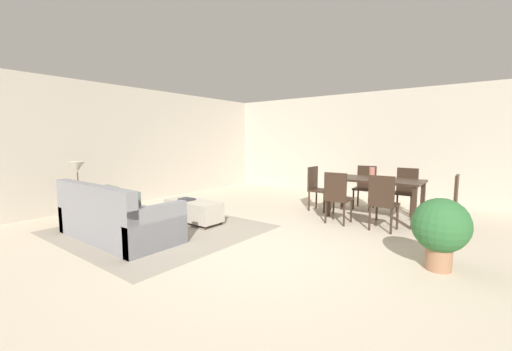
{
  "coord_description": "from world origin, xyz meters",
  "views": [
    {
      "loc": [
        2.41,
        -3.34,
        1.49
      ],
      "look_at": [
        -1.18,
        1.32,
        0.82
      ],
      "focal_mm": 22.18,
      "sensor_mm": 36.0,
      "label": 1
    }
  ],
  "objects_px": {
    "couch": "(116,219)",
    "ottoman_table": "(194,210)",
    "dining_chair_far_left": "(365,184)",
    "potted_plant": "(441,228)",
    "dining_chair_near_left": "(337,195)",
    "table_lamp": "(77,168)",
    "vase_centerpiece": "(372,173)",
    "dining_chair_head_west": "(317,186)",
    "book_on_ottoman": "(187,199)",
    "dining_chair_near_right": "(383,200)",
    "dining_table": "(375,184)",
    "side_table": "(79,198)",
    "dining_chair_head_east": "(449,199)",
    "dining_chair_far_right": "(406,188)"
  },
  "relations": [
    {
      "from": "dining_chair_far_left",
      "to": "potted_plant",
      "type": "xyz_separation_m",
      "value": [
        1.8,
        -2.8,
        -0.03
      ]
    },
    {
      "from": "table_lamp",
      "to": "vase_centerpiece",
      "type": "relative_size",
      "value": 2.48
    },
    {
      "from": "dining_chair_head_west",
      "to": "dining_chair_far_left",
      "type": "bearing_deg",
      "value": 48.81
    },
    {
      "from": "side_table",
      "to": "dining_chair_far_right",
      "type": "relative_size",
      "value": 0.63
    },
    {
      "from": "dining_chair_head_west",
      "to": "side_table",
      "type": "bearing_deg",
      "value": -128.45
    },
    {
      "from": "dining_chair_head_west",
      "to": "book_on_ottoman",
      "type": "bearing_deg",
      "value": -121.37
    },
    {
      "from": "dining_table",
      "to": "potted_plant",
      "type": "relative_size",
      "value": 1.97
    },
    {
      "from": "dining_chair_head_east",
      "to": "dining_chair_near_right",
      "type": "bearing_deg",
      "value": -138.04
    },
    {
      "from": "couch",
      "to": "dining_table",
      "type": "height_order",
      "value": "couch"
    },
    {
      "from": "dining_chair_far_left",
      "to": "dining_chair_head_west",
      "type": "bearing_deg",
      "value": -131.19
    },
    {
      "from": "dining_chair_head_east",
      "to": "table_lamp",
      "type": "bearing_deg",
      "value": -145.79
    },
    {
      "from": "couch",
      "to": "ottoman_table",
      "type": "xyz_separation_m",
      "value": [
        0.23,
        1.32,
        -0.06
      ]
    },
    {
      "from": "dining_chair_near_left",
      "to": "dining_chair_head_east",
      "type": "relative_size",
      "value": 1.0
    },
    {
      "from": "couch",
      "to": "table_lamp",
      "type": "bearing_deg",
      "value": 178.08
    },
    {
      "from": "ottoman_table",
      "to": "dining_chair_near_left",
      "type": "distance_m",
      "value": 2.57
    },
    {
      "from": "ottoman_table",
      "to": "dining_chair_head_west",
      "type": "distance_m",
      "value": 2.63
    },
    {
      "from": "table_lamp",
      "to": "dining_chair_near_right",
      "type": "bearing_deg",
      "value": 32.54
    },
    {
      "from": "dining_table",
      "to": "book_on_ottoman",
      "type": "height_order",
      "value": "dining_table"
    },
    {
      "from": "dining_chair_near_right",
      "to": "book_on_ottoman",
      "type": "relative_size",
      "value": 3.54
    },
    {
      "from": "dining_table",
      "to": "dining_chair_far_left",
      "type": "xyz_separation_m",
      "value": [
        -0.45,
        0.83,
        -0.14
      ]
    },
    {
      "from": "dining_chair_near_left",
      "to": "vase_centerpiece",
      "type": "xyz_separation_m",
      "value": [
        0.34,
        0.79,
        0.35
      ]
    },
    {
      "from": "dining_chair_near_left",
      "to": "couch",
      "type": "bearing_deg",
      "value": -129.13
    },
    {
      "from": "dining_chair_head_east",
      "to": "dining_chair_head_west",
      "type": "height_order",
      "value": "same"
    },
    {
      "from": "dining_chair_head_west",
      "to": "book_on_ottoman",
      "type": "relative_size",
      "value": 3.54
    },
    {
      "from": "table_lamp",
      "to": "ottoman_table",
      "type": "bearing_deg",
      "value": 39.36
    },
    {
      "from": "side_table",
      "to": "dining_chair_near_left",
      "type": "bearing_deg",
      "value": 37.49
    },
    {
      "from": "dining_chair_head_east",
      "to": "ottoman_table",
      "type": "bearing_deg",
      "value": -148.19
    },
    {
      "from": "potted_plant",
      "to": "dining_chair_near_left",
      "type": "bearing_deg",
      "value": 146.16
    },
    {
      "from": "dining_chair_near_left",
      "to": "book_on_ottoman",
      "type": "bearing_deg",
      "value": -145.21
    },
    {
      "from": "table_lamp",
      "to": "dining_table",
      "type": "distance_m",
      "value": 5.39
    },
    {
      "from": "table_lamp",
      "to": "dining_chair_near_left",
      "type": "bearing_deg",
      "value": 37.49
    },
    {
      "from": "book_on_ottoman",
      "to": "couch",
      "type": "bearing_deg",
      "value": -93.99
    },
    {
      "from": "dining_chair_near_right",
      "to": "dining_chair_head_west",
      "type": "height_order",
      "value": "same"
    },
    {
      "from": "couch",
      "to": "vase_centerpiece",
      "type": "relative_size",
      "value": 9.68
    },
    {
      "from": "couch",
      "to": "dining_chair_near_right",
      "type": "height_order",
      "value": "dining_chair_near_right"
    },
    {
      "from": "couch",
      "to": "dining_chair_near_left",
      "type": "distance_m",
      "value": 3.65
    },
    {
      "from": "potted_plant",
      "to": "dining_chair_head_west",
      "type": "bearing_deg",
      "value": 142.43
    },
    {
      "from": "ottoman_table",
      "to": "dining_chair_far_left",
      "type": "bearing_deg",
      "value": 57.28
    },
    {
      "from": "side_table",
      "to": "dining_chair_head_east",
      "type": "distance_m",
      "value": 6.32
    },
    {
      "from": "side_table",
      "to": "dining_chair_far_left",
      "type": "height_order",
      "value": "dining_chair_far_left"
    },
    {
      "from": "side_table",
      "to": "dining_chair_near_right",
      "type": "distance_m",
      "value": 5.21
    },
    {
      "from": "couch",
      "to": "dining_chair_far_left",
      "type": "bearing_deg",
      "value": 63.28
    },
    {
      "from": "couch",
      "to": "side_table",
      "type": "distance_m",
      "value": 1.34
    },
    {
      "from": "potted_plant",
      "to": "book_on_ottoman",
      "type": "bearing_deg",
      "value": -174.78
    },
    {
      "from": "table_lamp",
      "to": "dining_chair_near_right",
      "type": "height_order",
      "value": "table_lamp"
    },
    {
      "from": "ottoman_table",
      "to": "dining_chair_far_right",
      "type": "relative_size",
      "value": 1.19
    },
    {
      "from": "side_table",
      "to": "dining_chair_near_right",
      "type": "relative_size",
      "value": 0.63
    },
    {
      "from": "table_lamp",
      "to": "dining_chair_far_right",
      "type": "xyz_separation_m",
      "value": [
        4.4,
        4.34,
        -0.47
      ]
    },
    {
      "from": "dining_chair_near_right",
      "to": "book_on_ottoman",
      "type": "distance_m",
      "value": 3.36
    },
    {
      "from": "table_lamp",
      "to": "dining_chair_near_left",
      "type": "height_order",
      "value": "table_lamp"
    }
  ]
}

